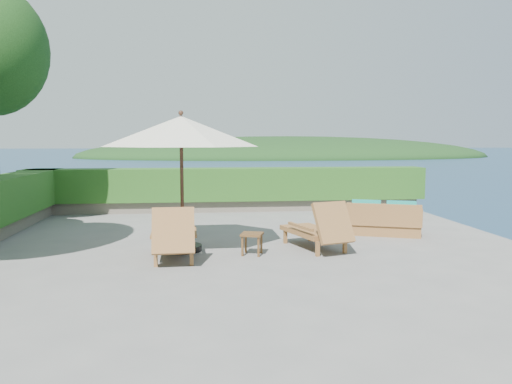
{
  "coord_description": "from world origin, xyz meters",
  "views": [
    {
      "loc": [
        -0.9,
        -9.91,
        2.23
      ],
      "look_at": [
        0.3,
        0.8,
        1.1
      ],
      "focal_mm": 35.0,
      "sensor_mm": 36.0,
      "label": 1
    }
  ],
  "objects": [
    {
      "name": "hedge_far",
      "position": [
        0.0,
        5.6,
        0.85
      ],
      "size": [
        12.4,
        0.9,
        1.0
      ],
      "primitive_type": "cube",
      "color": "#234A15",
      "rests_on": "planter_wall_far"
    },
    {
      "name": "foundation",
      "position": [
        0.0,
        0.0,
        -1.55
      ],
      "size": [
        12.0,
        12.0,
        3.0
      ],
      "primitive_type": "cube",
      "color": "#5A5347",
      "rests_on": "ocean"
    },
    {
      "name": "side_table",
      "position": [
        0.08,
        -0.43,
        0.35
      ],
      "size": [
        0.5,
        0.5,
        0.43
      ],
      "rotation": [
        0.0,
        0.0,
        -0.29
      ],
      "color": "brown",
      "rests_on": "ground"
    },
    {
      "name": "wicker_loveseat",
      "position": [
        3.39,
        1.31,
        0.33
      ],
      "size": [
        1.9,
        1.43,
        0.84
      ],
      "rotation": [
        0.0,
        0.0,
        -0.37
      ],
      "color": "olive",
      "rests_on": "ground"
    },
    {
      "name": "ground",
      "position": [
        0.0,
        0.0,
        0.0
      ],
      "size": [
        12.0,
        12.0,
        0.0
      ],
      "primitive_type": "plane",
      "color": "gray",
      "rests_on": "ground"
    },
    {
      "name": "offshore_island",
      "position": [
        25.0,
        140.0,
        -3.0
      ],
      "size": [
        126.0,
        57.6,
        12.6
      ],
      "primitive_type": "ellipsoid",
      "color": "black",
      "rests_on": "ocean"
    },
    {
      "name": "planter_wall_far",
      "position": [
        0.0,
        5.6,
        0.18
      ],
      "size": [
        12.0,
        0.6,
        0.36
      ],
      "primitive_type": "cube",
      "color": "gray",
      "rests_on": "ground"
    },
    {
      "name": "patio_umbrella",
      "position": [
        -1.27,
        0.07,
        2.37
      ],
      "size": [
        4.06,
        4.06,
        2.8
      ],
      "rotation": [
        0.0,
        0.0,
        -0.37
      ],
      "color": "black",
      "rests_on": "ground"
    },
    {
      "name": "lounge_left",
      "position": [
        -1.4,
        -0.65,
        0.44
      ],
      "size": [
        0.86,
        1.83,
        1.04
      ],
      "rotation": [
        0.0,
        0.0,
        0.03
      ],
      "color": "olive",
      "rests_on": "ground"
    },
    {
      "name": "lounge_right",
      "position": [
        1.46,
        -0.14,
        0.43
      ],
      "size": [
        1.25,
        1.93,
        1.03
      ],
      "rotation": [
        0.0,
        0.0,
        0.31
      ],
      "color": "olive",
      "rests_on": "ground"
    }
  ]
}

